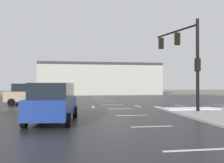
{
  "coord_description": "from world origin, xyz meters",
  "views": [
    {
      "loc": [
        -3.52,
        -20.63,
        1.98
      ],
      "look_at": [
        0.89,
        7.87,
        2.32
      ],
      "focal_mm": 38.13,
      "sensor_mm": 36.0,
      "label": 1
    }
  ],
  "objects": [
    {
      "name": "ground_plane",
      "position": [
        0.0,
        0.0,
        0.0
      ],
      "size": [
        120.0,
        120.0,
        0.0
      ],
      "primitive_type": "plane",
      "color": "slate"
    },
    {
      "name": "sedan_white",
      "position": [
        -7.08,
        7.24,
        0.85
      ],
      "size": [
        4.57,
        2.1,
        1.58
      ],
      "rotation": [
        0.0,
        0.0,
        3.16
      ],
      "color": "white",
      "rests_on": "road_asphalt"
    },
    {
      "name": "strip_building_background",
      "position": [
        1.24,
        25.38,
        2.99
      ],
      "size": [
        22.6,
        8.0,
        5.99
      ],
      "color": "beige",
      "rests_on": "ground_plane"
    },
    {
      "name": "snow_strip_curbside",
      "position": [
        5.0,
        -4.0,
        0.17
      ],
      "size": [
        4.0,
        1.6,
        0.06
      ],
      "primitive_type": "cube",
      "color": "white",
      "rests_on": "sidewalk_corner"
    },
    {
      "name": "suv_tan",
      "position": [
        -7.56,
        3.02,
        1.09
      ],
      "size": [
        4.98,
        2.58,
        2.03
      ],
      "rotation": [
        0.0,
        0.0,
        -0.11
      ],
      "color": "tan",
      "rests_on": "road_asphalt"
    },
    {
      "name": "lane_markings",
      "position": [
        1.2,
        -1.38,
        0.02
      ],
      "size": [
        36.15,
        36.15,
        0.01
      ],
      "color": "silver",
      "rests_on": "road_asphalt"
    },
    {
      "name": "suv_blue",
      "position": [
        -4.66,
        -7.94,
        1.09
      ],
      "size": [
        2.54,
        4.97,
        2.03
      ],
      "rotation": [
        0.0,
        0.0,
        1.47
      ],
      "color": "navy",
      "rests_on": "road_asphalt"
    },
    {
      "name": "traffic_signal_mast",
      "position": [
        4.55,
        -4.02,
        4.37
      ],
      "size": [
        1.41,
        4.89,
        6.41
      ],
      "rotation": [
        0.0,
        0.0,
        1.82
      ],
      "color": "black",
      "rests_on": "sidewalk_corner"
    },
    {
      "name": "road_asphalt",
      "position": [
        0.0,
        0.0,
        0.01
      ],
      "size": [
        44.0,
        44.0,
        0.02
      ],
      "primitive_type": "cube",
      "color": "#232326",
      "rests_on": "ground_plane"
    }
  ]
}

